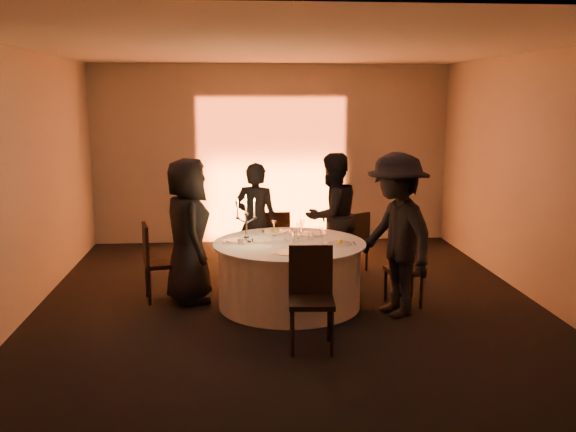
{
  "coord_description": "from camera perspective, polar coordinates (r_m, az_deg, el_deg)",
  "views": [
    {
      "loc": [
        -0.64,
        -7.33,
        2.46
      ],
      "look_at": [
        0.0,
        0.2,
        1.05
      ],
      "focal_mm": 40.0,
      "sensor_mm": 36.0,
      "label": 1
    }
  ],
  "objects": [
    {
      "name": "plate_front",
      "position": [
        7.04,
        -0.0,
        -3.26
      ],
      "size": [
        0.36,
        0.29,
        0.01
      ],
      "color": "white",
      "rests_on": "banquet_table"
    },
    {
      "name": "guest_right",
      "position": [
        7.31,
        9.6,
        -1.68
      ],
      "size": [
        1.05,
        1.36,
        1.86
      ],
      "primitive_type": "imported",
      "rotation": [
        0.0,
        0.0,
        -1.23
      ],
      "color": "black",
      "rests_on": "floor"
    },
    {
      "name": "ceiling",
      "position": [
        7.37,
        0.14,
        14.77
      ],
      "size": [
        7.0,
        7.0,
        0.0
      ],
      "primitive_type": "plane",
      "rotation": [
        3.14,
        0.0,
        0.0
      ],
      "color": "white",
      "rests_on": "wall_back"
    },
    {
      "name": "tumbler_c",
      "position": [
        7.61,
        -0.07,
        -1.9
      ],
      "size": [
        0.07,
        0.07,
        0.09
      ],
      "primitive_type": "cylinder",
      "color": "white",
      "rests_on": "banquet_table"
    },
    {
      "name": "plate_left",
      "position": [
        7.65,
        -4.46,
        -2.17
      ],
      "size": [
        0.36,
        0.28,
        0.01
      ],
      "color": "white",
      "rests_on": "banquet_table"
    },
    {
      "name": "candelabra",
      "position": [
        7.48,
        -3.73,
        -0.91
      ],
      "size": [
        0.24,
        0.12,
        0.58
      ],
      "color": "white",
      "rests_on": "banquet_table"
    },
    {
      "name": "uplighter_fixture",
      "position": [
        10.82,
        -1.34,
        -2.3
      ],
      "size": [
        0.25,
        0.12,
        0.1
      ],
      "primitive_type": "cube",
      "color": "black",
      "rests_on": "floor"
    },
    {
      "name": "plate_right",
      "position": [
        7.49,
        4.65,
        -2.38
      ],
      "size": [
        0.36,
        0.28,
        0.08
      ],
      "color": "white",
      "rests_on": "banquet_table"
    },
    {
      "name": "floor",
      "position": [
        7.75,
        0.13,
        -7.92
      ],
      "size": [
        7.0,
        7.0,
        0.0
      ],
      "primitive_type": "plane",
      "color": "black",
      "rests_on": "ground"
    },
    {
      "name": "tumbler_b",
      "position": [
        7.54,
        0.73,
        -2.03
      ],
      "size": [
        0.07,
        0.07,
        0.09
      ],
      "primitive_type": "cylinder",
      "color": "white",
      "rests_on": "banquet_table"
    },
    {
      "name": "wall_right",
      "position": [
        8.23,
        21.45,
        3.15
      ],
      "size": [
        0.0,
        7.0,
        7.0
      ],
      "primitive_type": "plane",
      "rotation": [
        1.57,
        0.0,
        -1.57
      ],
      "color": "#A9A39D",
      "rests_on": "floor"
    },
    {
      "name": "chair_back_right",
      "position": [
        9.14,
        5.93,
        -2.01
      ],
      "size": [
        0.52,
        0.52,
        0.85
      ],
      "rotation": [
        0.0,
        0.0,
        -2.55
      ],
      "color": "black",
      "rests_on": "floor"
    },
    {
      "name": "wine_glass_c",
      "position": [
        7.33,
        3.13,
        -1.67
      ],
      "size": [
        0.07,
        0.07,
        0.19
      ],
      "color": "white",
      "rests_on": "banquet_table"
    },
    {
      "name": "wall_back",
      "position": [
        10.89,
        -1.47,
        5.52
      ],
      "size": [
        7.0,
        0.0,
        7.0
      ],
      "primitive_type": "plane",
      "rotation": [
        1.57,
        0.0,
        0.0
      ],
      "color": "#A9A39D",
      "rests_on": "floor"
    },
    {
      "name": "wine_glass_f",
      "position": [
        7.24,
        0.41,
        -1.81
      ],
      "size": [
        0.07,
        0.07,
        0.19
      ],
      "color": "white",
      "rests_on": "banquet_table"
    },
    {
      "name": "guest_back_right",
      "position": [
        8.69,
        3.93,
        -0.04
      ],
      "size": [
        1.06,
        0.99,
        1.72
      ],
      "primitive_type": "imported",
      "rotation": [
        0.0,
        0.0,
        -2.6
      ],
      "color": "black",
      "rests_on": "floor"
    },
    {
      "name": "wall_front",
      "position": [
        4.0,
        4.47,
        -3.37
      ],
      "size": [
        7.0,
        0.0,
        7.0
      ],
      "primitive_type": "plane",
      "rotation": [
        -1.57,
        0.0,
        0.0
      ],
      "color": "#A9A39D",
      "rests_on": "floor"
    },
    {
      "name": "banquet_table",
      "position": [
        7.64,
        0.13,
        -5.19
      ],
      "size": [
        1.8,
        1.8,
        0.77
      ],
      "color": "black",
      "rests_on": "floor"
    },
    {
      "name": "chair_front",
      "position": [
        6.38,
        2.06,
        -6.68
      ],
      "size": [
        0.47,
        0.47,
        1.01
      ],
      "rotation": [
        0.0,
        0.0,
        -0.07
      ],
      "color": "black",
      "rests_on": "floor"
    },
    {
      "name": "plate_back_right",
      "position": [
        7.98,
        2.17,
        -1.6
      ],
      "size": [
        0.35,
        0.29,
        0.01
      ],
      "color": "white",
      "rests_on": "banquet_table"
    },
    {
      "name": "coffee_cup",
      "position": [
        7.48,
        -4.25,
        -2.28
      ],
      "size": [
        0.11,
        0.11,
        0.07
      ],
      "color": "white",
      "rests_on": "banquet_table"
    },
    {
      "name": "wine_glass_h",
      "position": [
        7.9,
        -1.24,
        -0.76
      ],
      "size": [
        0.07,
        0.07,
        0.19
      ],
      "color": "white",
      "rests_on": "banquet_table"
    },
    {
      "name": "plate_back_left",
      "position": [
        8.14,
        -1.05,
        -1.29
      ],
      "size": [
        0.35,
        0.29,
        0.08
      ],
      "color": "white",
      "rests_on": "banquet_table"
    },
    {
      "name": "tumbler_a",
      "position": [
        7.89,
        0.61,
        -1.45
      ],
      "size": [
        0.07,
        0.07,
        0.09
      ],
      "primitive_type": "cylinder",
      "color": "white",
      "rests_on": "banquet_table"
    },
    {
      "name": "chair_right",
      "position": [
        7.77,
        10.76,
        -4.28
      ],
      "size": [
        0.42,
        0.41,
        0.88
      ],
      "rotation": [
        0.0,
        0.0,
        -1.49
      ],
      "color": "black",
      "rests_on": "floor"
    },
    {
      "name": "guest_left",
      "position": [
        7.78,
        -8.89,
        -1.3
      ],
      "size": [
        0.73,
        0.96,
        1.75
      ],
      "primitive_type": "imported",
      "rotation": [
        0.0,
        0.0,
        1.79
      ],
      "color": "black",
      "rests_on": "floor"
    },
    {
      "name": "wine_glass_d",
      "position": [
        7.72,
        0.94,
        -1.03
      ],
      "size": [
        0.07,
        0.07,
        0.19
      ],
      "color": "white",
      "rests_on": "banquet_table"
    },
    {
      "name": "chair_left",
      "position": [
        7.95,
        -11.7,
        -3.65
      ],
      "size": [
        0.5,
        0.5,
        0.95
      ],
      "rotation": [
        0.0,
        0.0,
        1.79
      ],
      "color": "black",
      "rests_on": "floor"
    },
    {
      "name": "wine_glass_a",
      "position": [
        7.85,
        1.29,
        -0.83
      ],
      "size": [
        0.07,
        0.07,
        0.19
      ],
      "color": "white",
      "rests_on": "banquet_table"
    },
    {
      "name": "wine_glass_e",
      "position": [
        7.5,
        2.97,
        -1.39
      ],
      "size": [
        0.07,
        0.07,
        0.19
      ],
      "color": "white",
      "rests_on": "banquet_table"
    },
    {
      "name": "chair_back_left",
      "position": [
        9.21,
        -1.01,
        -1.86
      ],
      "size": [
        0.38,
        0.38,
        0.85
      ],
      "rotation": [
        0.0,
        0.0,
        3.12
      ],
      "color": "black",
      "rests_on": "floor"
    },
    {
      "name": "wine_glass_g",
      "position": [
        7.94,
        1.24,
        -0.7
      ],
      "size": [
        0.07,
        0.07,
        0.19
      ],
      "color": "white",
      "rests_on": "banquet_table"
    },
    {
      "name": "wine_glass_b",
      "position": [
        7.59,
        1.16,
        -1.23
      ],
      "size": [
        0.07,
        0.07,
        0.19
      ],
      "color": "white",
      "rests_on": "banquet_table"
    },
    {
      "name": "wall_left",
      "position": [
        7.76,
        -22.56,
        2.66
      ],
      "size": [
        0.0,
        7.0,
        7.0
      ],
      "primitive_type": "plane",
      "rotation": [
        1.57,
        0.0,
        1.57
      ],
      "color": "#A9A39D",
      "rests_on": "floor"
    },
    {
      "name": "guest_back_left",
      "position": [
        8.56,
        -2.87,
        -0.59
      ],
      "size": [
        0.68,
        0.55,
        1.61
      ],
      "primitive_type": "imported",
      "rotation": [
        0.0,
        0.0,
        2.82
      ],
      "color": "black",
      "rests_on": "floor"
    },
    {
      "name": "tumbler_d",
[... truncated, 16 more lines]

